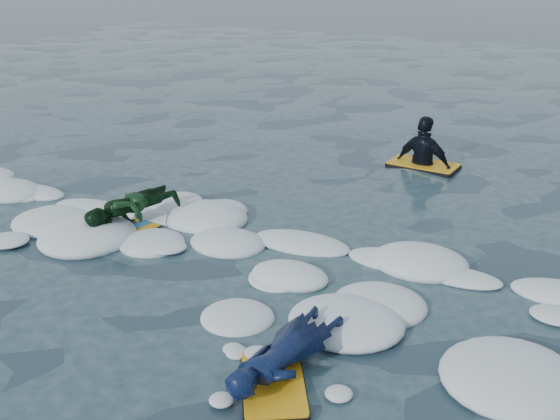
{
  "coord_description": "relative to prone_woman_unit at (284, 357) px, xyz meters",
  "views": [
    {
      "loc": [
        4.88,
        -6.0,
        3.74
      ],
      "look_at": [
        1.3,
        1.6,
        0.42
      ],
      "focal_mm": 45.0,
      "sensor_mm": 36.0,
      "label": 1
    }
  ],
  "objects": [
    {
      "name": "foam_band",
      "position": [
        -2.62,
        2.16,
        -0.2
      ],
      "size": [
        12.0,
        3.1,
        0.3
      ],
      "primitive_type": null,
      "color": "white",
      "rests_on": "ground"
    },
    {
      "name": "prone_child_unit",
      "position": [
        -3.26,
        2.18,
        0.06
      ],
      "size": [
        1.12,
        1.46,
        0.52
      ],
      "rotation": [
        0.0,
        0.0,
        1.31
      ],
      "color": "black",
      "rests_on": "ground"
    },
    {
      "name": "prone_woman_unit",
      "position": [
        0.0,
        0.0,
        0.0
      ],
      "size": [
        0.99,
        1.63,
        0.39
      ],
      "rotation": [
        0.0,
        0.0,
        2.08
      ],
      "color": "black",
      "rests_on": "ground"
    },
    {
      "name": "waiting_rider_unit",
      "position": [
        -0.4,
        6.51,
        -0.18
      ],
      "size": [
        1.23,
        0.77,
        1.75
      ],
      "rotation": [
        0.0,
        0.0,
        -0.11
      ],
      "color": "black",
      "rests_on": "ground"
    },
    {
      "name": "ground",
      "position": [
        -2.62,
        1.13,
        -0.2
      ],
      "size": [
        120.0,
        120.0,
        0.0
      ],
      "primitive_type": "plane",
      "color": "#163036",
      "rests_on": "ground"
    }
  ]
}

